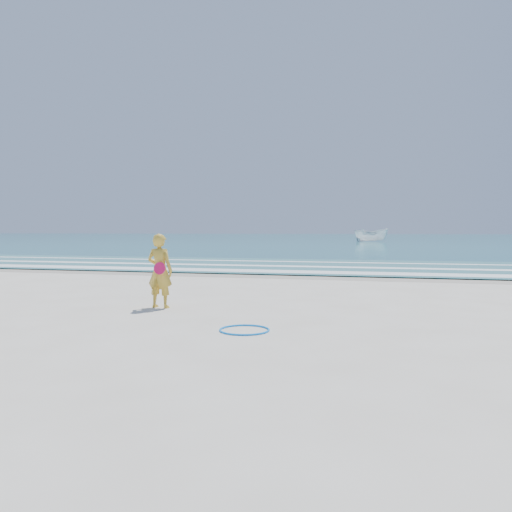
# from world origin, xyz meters

# --- Properties ---
(ground) EXTENTS (400.00, 400.00, 0.00)m
(ground) POSITION_xyz_m (0.00, 0.00, 0.00)
(ground) COLOR silver
(ground) RESTS_ON ground
(wet_sand) EXTENTS (400.00, 2.40, 0.00)m
(wet_sand) POSITION_xyz_m (0.00, 9.00, 0.00)
(wet_sand) COLOR #B2A893
(wet_sand) RESTS_ON ground
(ocean) EXTENTS (400.00, 190.00, 0.04)m
(ocean) POSITION_xyz_m (0.00, 105.00, 0.02)
(ocean) COLOR #19727F
(ocean) RESTS_ON ground
(shallow) EXTENTS (400.00, 10.00, 0.01)m
(shallow) POSITION_xyz_m (0.00, 14.00, 0.04)
(shallow) COLOR #59B7AD
(shallow) RESTS_ON ocean
(foam_near) EXTENTS (400.00, 1.40, 0.01)m
(foam_near) POSITION_xyz_m (0.00, 10.30, 0.05)
(foam_near) COLOR white
(foam_near) RESTS_ON shallow
(foam_mid) EXTENTS (400.00, 0.90, 0.01)m
(foam_mid) POSITION_xyz_m (0.00, 13.20, 0.05)
(foam_mid) COLOR white
(foam_mid) RESTS_ON shallow
(foam_far) EXTENTS (400.00, 0.60, 0.01)m
(foam_far) POSITION_xyz_m (0.00, 16.50, 0.05)
(foam_far) COLOR white
(foam_far) RESTS_ON shallow
(hoop) EXTENTS (0.93, 0.93, 0.03)m
(hoop) POSITION_xyz_m (0.97, -1.19, 0.02)
(hoop) COLOR #0E91FF
(hoop) RESTS_ON ground
(boat) EXTENTS (5.23, 3.27, 1.89)m
(boat) POSITION_xyz_m (1.52, 63.45, 0.99)
(boat) COLOR white
(boat) RESTS_ON ocean
(woman) EXTENTS (0.63, 0.45, 1.64)m
(woman) POSITION_xyz_m (-1.52, 0.78, 0.82)
(woman) COLOR gold
(woman) RESTS_ON ground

